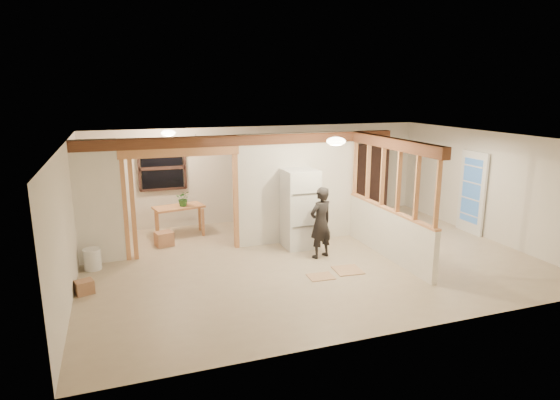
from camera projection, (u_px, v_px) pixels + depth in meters
name	position (u px, v px, depth m)	size (l,w,h in m)	color
floor	(309.00, 259.00, 9.75)	(9.00, 6.50, 0.01)	#BCA98C
ceiling	(311.00, 138.00, 9.17)	(9.00, 6.50, 0.01)	white
wall_back	(263.00, 174.00, 12.44)	(9.00, 0.01, 2.50)	silver
wall_front	(401.00, 251.00, 6.47)	(9.00, 0.01, 2.50)	silver
wall_left	(68.00, 220.00, 8.01)	(0.01, 6.50, 2.50)	silver
wall_right	(488.00, 185.00, 10.90)	(0.01, 6.50, 2.50)	silver
partition_left_stub	(98.00, 202.00, 9.26)	(0.90, 0.12, 2.50)	white
partition_center	(298.00, 188.00, 10.62)	(2.80, 0.12, 2.50)	white
doorway_frame	(182.00, 203.00, 9.82)	(2.46, 0.14, 2.20)	tan
header_beam_back	(246.00, 140.00, 9.98)	(7.00, 0.18, 0.22)	brown
header_beam_right	(392.00, 143.00, 9.34)	(0.18, 3.30, 0.22)	brown
pony_wall	(388.00, 233.00, 9.77)	(0.12, 3.20, 1.00)	white
stud_partition	(391.00, 179.00, 9.51)	(0.14, 3.20, 1.32)	tan
window_back	(162.00, 168.00, 11.46)	(1.12, 0.10, 1.10)	black
french_door	(472.00, 193.00, 11.30)	(0.12, 0.86, 2.00)	white
ceiling_dome_main	(336.00, 141.00, 8.81)	(0.36, 0.36, 0.16)	#FFEABF
ceiling_dome_util	(168.00, 133.00, 10.48)	(0.32, 0.32, 0.14)	#FFEABF
hanging_bulb	(196.00, 149.00, 10.07)	(0.07, 0.07, 0.07)	#FFD88C
refrigerator	(300.00, 209.00, 10.30)	(0.72, 0.70, 1.74)	white
woman	(321.00, 223.00, 9.65)	(0.55, 0.36, 1.50)	black
work_table	(179.00, 221.00, 11.22)	(1.15, 0.57, 0.72)	tan
potted_plant	(184.00, 198.00, 11.10)	(0.34, 0.29, 0.37)	#396E2D
shop_vac	(95.00, 244.00, 9.86)	(0.39, 0.39, 0.51)	#B41822
bookshelf	(370.00, 178.00, 13.30)	(0.97, 0.32, 1.94)	black
bucket	(92.00, 259.00, 9.11)	(0.33, 0.33, 0.42)	white
box_util_a	(164.00, 239.00, 10.51)	(0.37, 0.32, 0.32)	#AD7653
box_util_b	(104.00, 243.00, 10.28)	(0.31, 0.31, 0.29)	#AD7653
box_front	(84.00, 287.00, 8.04)	(0.29, 0.24, 0.24)	#AD7653
floor_panel_near	(348.00, 270.00, 9.08)	(0.51, 0.51, 0.02)	tan
floor_panel_far	(321.00, 277.00, 8.78)	(0.47, 0.38, 0.02)	tan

